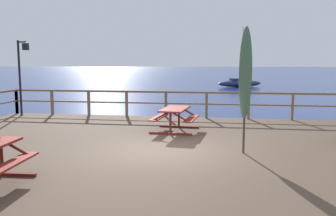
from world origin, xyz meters
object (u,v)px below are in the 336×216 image
at_px(picnic_table_mid_centre, 175,115).
at_px(lamp_post_hooked, 22,66).
at_px(patio_umbrella_tall_back_right, 245,74).
at_px(sailboat_distant, 239,83).

relative_size(picnic_table_mid_centre, lamp_post_hooked, 0.55).
xyz_separation_m(patio_umbrella_tall_back_right, sailboat_distant, (1.51, 38.21, -2.33)).
distance_m(patio_umbrella_tall_back_right, sailboat_distant, 38.31).
bearing_deg(patio_umbrella_tall_back_right, sailboat_distant, 87.74).
xyz_separation_m(picnic_table_mid_centre, lamp_post_hooked, (-6.84, 2.35, 1.56)).
distance_m(patio_umbrella_tall_back_right, lamp_post_hooked, 10.24).
distance_m(picnic_table_mid_centre, lamp_post_hooked, 7.40).
height_order(patio_umbrella_tall_back_right, lamp_post_hooked, lamp_post_hooked).
height_order(patio_umbrella_tall_back_right, sailboat_distant, sailboat_distant).
distance_m(picnic_table_mid_centre, sailboat_distant, 35.77).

